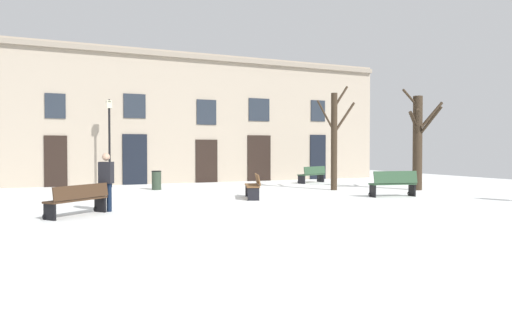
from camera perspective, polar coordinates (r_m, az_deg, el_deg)
The scene contains 11 objects.
ground_plane at distance 15.83m, azimuth 2.58°, elevation -5.03°, with size 34.69×34.69×0.00m, color white.
building_facade at distance 24.44m, azimuth -6.87°, elevation 5.36°, with size 21.68×0.60×6.87m.
tree_foreground at distance 20.77m, azimuth 19.76°, elevation 2.44°, with size 1.93×1.29×4.36m.
tree_near_facade at distance 19.86m, azimuth 9.88°, elevation 2.88°, with size 1.92×0.94×4.52m.
streetlamp at distance 22.11m, azimuth -18.00°, elevation 3.19°, with size 0.30×0.30×4.10m.
litter_bin at distance 20.18m, azimuth -12.44°, elevation -2.50°, with size 0.43×0.43×0.83m.
bench_near_lamp at distance 16.21m, azimuth -0.32°, elevation -3.28°, with size 0.94×1.61×0.88m.
bench_back_to_back_left at distance 23.90m, azimuth 7.11°, elevation -1.81°, with size 1.86×1.18×0.88m.
bench_near_center_tree at distance 12.81m, azimuth -21.53°, elevation -4.65°, with size 1.65×1.49×0.84m.
bench_facing_shops at distance 17.53m, azimuth 16.95°, elevation -2.84°, with size 1.82×0.79×0.97m.
person_by_shop_door at distance 13.46m, azimuth -18.37°, elevation -2.31°, with size 0.44×0.40×1.66m.
Camera 1 is at (-6.83, -14.17, 1.75)m, focal length 31.73 mm.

